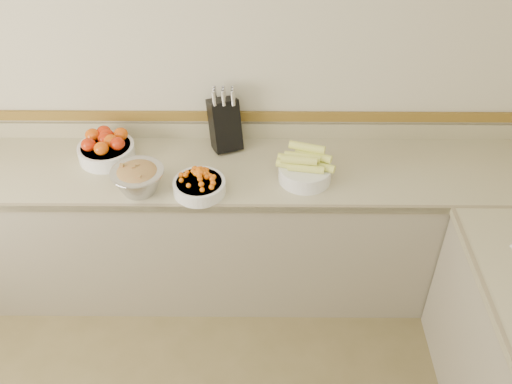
{
  "coord_description": "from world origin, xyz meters",
  "views": [
    {
      "loc": [
        0.37,
        -0.87,
        2.81
      ],
      "look_at": [
        0.35,
        1.35,
        1.0
      ],
      "focal_mm": 40.0,
      "sensor_mm": 36.0,
      "label": 1
    }
  ],
  "objects_px": {
    "knife_block": "(225,123)",
    "rhubarb_bowl": "(138,178)",
    "tomato_bowl": "(106,147)",
    "cherry_tomato_bowl": "(200,184)",
    "corn_bowl": "(305,168)"
  },
  "relations": [
    {
      "from": "tomato_bowl",
      "to": "corn_bowl",
      "type": "relative_size",
      "value": 1.0
    },
    {
      "from": "cherry_tomato_bowl",
      "to": "rhubarb_bowl",
      "type": "height_order",
      "value": "rhubarb_bowl"
    },
    {
      "from": "knife_block",
      "to": "rhubarb_bowl",
      "type": "bearing_deg",
      "value": -136.11
    },
    {
      "from": "cherry_tomato_bowl",
      "to": "rhubarb_bowl",
      "type": "distance_m",
      "value": 0.32
    },
    {
      "from": "tomato_bowl",
      "to": "corn_bowl",
      "type": "distance_m",
      "value": 1.13
    },
    {
      "from": "corn_bowl",
      "to": "rhubarb_bowl",
      "type": "bearing_deg",
      "value": -173.13
    },
    {
      "from": "knife_block",
      "to": "tomato_bowl",
      "type": "bearing_deg",
      "value": -169.74
    },
    {
      "from": "knife_block",
      "to": "corn_bowl",
      "type": "relative_size",
      "value": 1.22
    },
    {
      "from": "knife_block",
      "to": "rhubarb_bowl",
      "type": "xyz_separation_m",
      "value": [
        -0.44,
        -0.42,
        -0.08
      ]
    },
    {
      "from": "rhubarb_bowl",
      "to": "cherry_tomato_bowl",
      "type": "bearing_deg",
      "value": -1.78
    },
    {
      "from": "corn_bowl",
      "to": "rhubarb_bowl",
      "type": "relative_size",
      "value": 1.13
    },
    {
      "from": "tomato_bowl",
      "to": "cherry_tomato_bowl",
      "type": "distance_m",
      "value": 0.63
    },
    {
      "from": "knife_block",
      "to": "tomato_bowl",
      "type": "height_order",
      "value": "knife_block"
    },
    {
      "from": "knife_block",
      "to": "rhubarb_bowl",
      "type": "height_order",
      "value": "knife_block"
    },
    {
      "from": "tomato_bowl",
      "to": "cherry_tomato_bowl",
      "type": "height_order",
      "value": "tomato_bowl"
    }
  ]
}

